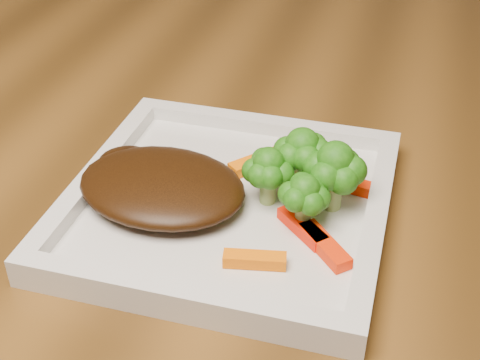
# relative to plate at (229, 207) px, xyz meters

# --- Properties ---
(plate) EXTENTS (0.27, 0.27, 0.01)m
(plate) POSITION_rel_plate_xyz_m (0.00, 0.00, 0.00)
(plate) COLOR silver
(plate) RESTS_ON dining_table
(steak) EXTENTS (0.16, 0.13, 0.03)m
(steak) POSITION_rel_plate_xyz_m (-0.06, -0.01, 0.02)
(steak) COLOR #311A07
(steak) RESTS_ON plate
(broccoli_0) EXTENTS (0.07, 0.07, 0.07)m
(broccoli_0) POSITION_rel_plate_xyz_m (0.06, 0.04, 0.04)
(broccoli_0) COLOR #2A6B11
(broccoli_0) RESTS_ON plate
(broccoli_1) EXTENTS (0.08, 0.08, 0.06)m
(broccoli_1) POSITION_rel_plate_xyz_m (0.09, 0.02, 0.04)
(broccoli_1) COLOR #366D12
(broccoli_1) RESTS_ON plate
(broccoli_2) EXTENTS (0.06, 0.06, 0.06)m
(broccoli_2) POSITION_rel_plate_xyz_m (0.07, -0.02, 0.04)
(broccoli_2) COLOR #397012
(broccoli_2) RESTS_ON plate
(broccoli_3) EXTENTS (0.07, 0.07, 0.06)m
(broccoli_3) POSITION_rel_plate_xyz_m (0.03, 0.01, 0.04)
(broccoli_3) COLOR #1E7613
(broccoli_3) RESTS_ON plate
(carrot_0) EXTENTS (0.05, 0.02, 0.01)m
(carrot_0) POSITION_rel_plate_xyz_m (0.04, -0.07, 0.01)
(carrot_0) COLOR orange
(carrot_0) RESTS_ON plate
(carrot_1) EXTENTS (0.05, 0.05, 0.01)m
(carrot_1) POSITION_rel_plate_xyz_m (0.09, -0.04, 0.01)
(carrot_1) COLOR #F22A03
(carrot_1) RESTS_ON plate
(carrot_3) EXTENTS (0.05, 0.02, 0.01)m
(carrot_3) POSITION_rel_plate_xyz_m (0.10, 0.05, 0.01)
(carrot_3) COLOR #FF2E04
(carrot_3) RESTS_ON plate
(carrot_4) EXTENTS (0.05, 0.05, 0.01)m
(carrot_4) POSITION_rel_plate_xyz_m (0.01, 0.06, 0.01)
(carrot_4) COLOR #FF7004
(carrot_4) RESTS_ON plate
(carrot_5) EXTENTS (0.05, 0.05, 0.01)m
(carrot_5) POSITION_rel_plate_xyz_m (0.07, -0.02, 0.01)
(carrot_5) COLOR #FF1D04
(carrot_5) RESTS_ON plate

